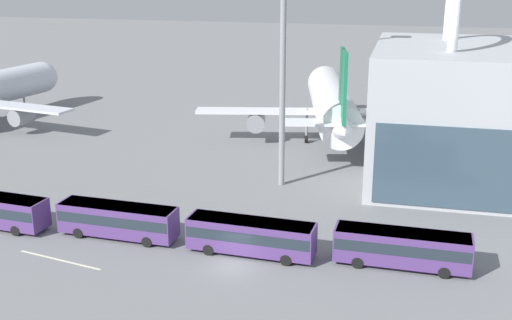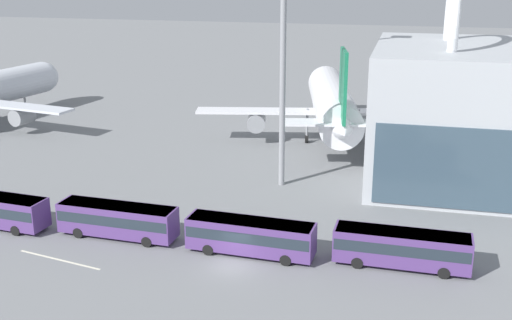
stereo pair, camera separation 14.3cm
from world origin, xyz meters
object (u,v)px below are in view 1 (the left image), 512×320
Objects in this scene: airliner_at_gate_far at (332,103)px; shuttle_bus_3 at (402,246)px; floodlight_mast at (283,32)px; shuttle_bus_1 at (118,219)px; shuttle_bus_2 at (251,235)px.

shuttle_bus_3 is (10.83, -38.44, -3.63)m from airliner_at_gate_far.
shuttle_bus_3 is at bearing -52.30° from floodlight_mast.
floodlight_mast is at bearing 129.07° from shuttle_bus_3.
floodlight_mast is at bearing 159.36° from airliner_at_gate_far.
airliner_at_gate_far is 3.36× the size of shuttle_bus_3.
airliner_at_gate_far is at bearing 107.11° from shuttle_bus_3.
shuttle_bus_1 is at bearing -178.58° from shuttle_bus_3.
shuttle_bus_2 is 0.37× the size of floodlight_mast.
shuttle_bus_1 and shuttle_bus_2 have the same top height.
airliner_at_gate_far is 1.25× the size of floodlight_mast.
floodlight_mast is at bearing 96.44° from shuttle_bus_2.
airliner_at_gate_far reaches higher than shuttle_bus_2.
airliner_at_gate_far is 41.49m from shuttle_bus_1.
floodlight_mast is (-3.22, -20.26, 11.94)m from airliner_at_gate_far.
airliner_at_gate_far is 23.74m from floodlight_mast.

